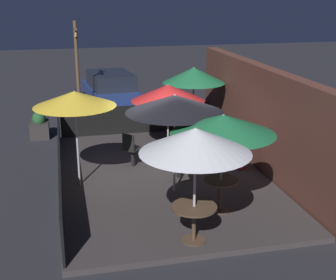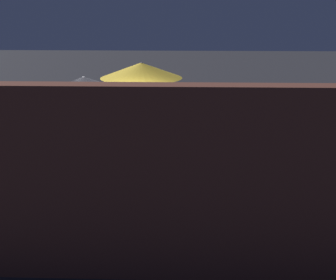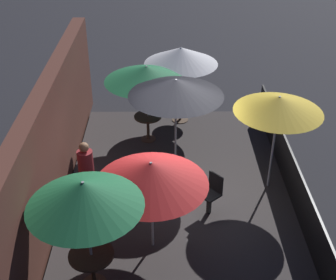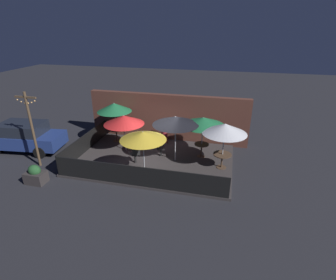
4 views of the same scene
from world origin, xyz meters
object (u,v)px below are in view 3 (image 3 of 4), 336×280
Objects in this scene: dining_table_2 at (148,121)px; patio_chair_1 at (212,192)px; patio_umbrella_2 at (147,74)px; dining_table_0 at (92,261)px; patio_umbrella_3 at (151,173)px; patio_umbrella_4 at (176,88)px; patron_0 at (86,170)px; patio_umbrella_1 at (181,56)px; dining_table_1 at (180,103)px; patio_umbrella_0 at (84,194)px; patio_umbrella_5 at (279,104)px; patio_chair_0 at (163,169)px.

dining_table_2 is 0.78× the size of patio_chair_1.
dining_table_0 is (-5.14, 0.85, -1.38)m from patio_umbrella_2.
patio_umbrella_3 is 4.32m from dining_table_2.
patio_umbrella_4 is at bearing -21.99° from dining_table_0.
patio_chair_1 is at bearing 38.24° from patron_0.
patio_umbrella_1 is 1.02× the size of patio_umbrella_2.
patio_umbrella_3 is 5.43m from dining_table_1.
patio_umbrella_0 is at bearing 164.24° from patio_umbrella_1.
dining_table_1 is at bearing -15.76° from dining_table_0.
patio_umbrella_1 reaches higher than dining_table_0.
patio_umbrella_0 reaches higher than dining_table_0.
patio_umbrella_1 reaches higher than dining_table_1.
dining_table_0 is 6.48m from dining_table_1.
dining_table_1 is at bearing 31.70° from patio_umbrella_5.
patio_umbrella_4 reaches higher than dining_table_2.
patio_chair_0 is 1.42m from patio_chair_1.
dining_table_2 reaches higher than dining_table_1.
patio_umbrella_1 is at bearing 31.70° from patio_umbrella_5.
patio_umbrella_5 is at bearing 55.79° from patron_0.
patio_chair_0 is (-3.24, 0.49, -1.54)m from patio_umbrella_1.
dining_table_1 is 3.28m from patio_chair_0.
patio_umbrella_4 is (-2.35, 0.19, 0.13)m from patio_umbrella_1.
patio_chair_1 is (2.04, -2.32, -1.56)m from patio_umbrella_0.
patio_umbrella_0 is 1.09× the size of patio_umbrella_3.
patio_umbrella_1 is at bearing -39.76° from patio_umbrella_2.
patio_umbrella_4 is at bearing 81.11° from patron_0.
patio_chair_0 is (-3.24, 0.49, -0.09)m from dining_table_1.
patio_chair_1 is at bearing -172.42° from patio_umbrella_1.
patio_umbrella_2 is at bearing -9.34° from patio_umbrella_0.
patron_0 reaches higher than dining_table_2.
dining_table_0 is 0.62× the size of patron_0.
patio_umbrella_0 is 2.86× the size of dining_table_0.
patio_umbrella_5 reaches higher than patio_umbrella_3.
patio_chair_1 is at bearing -172.42° from dining_table_1.
patio_umbrella_2 is at bearing 53.63° from patio_umbrella_5.
dining_table_0 is 2.85m from patron_0.
patio_umbrella_5 is 3.97m from dining_table_2.
patio_umbrella_2 is 2.98× the size of dining_table_2.
patio_umbrella_0 is at bearing 158.01° from patio_umbrella_4.
patio_umbrella_0 reaches higher than patio_umbrella_3.
patio_umbrella_5 is (-2.15, -2.93, 0.21)m from patio_umbrella_2.
patio_chair_1 is at bearing -143.44° from patio_chair_0.
patio_umbrella_5 is at bearing -126.37° from dining_table_2.
dining_table_1 is at bearing -123.75° from patio_chair_1.
patio_umbrella_1 is 2.78× the size of dining_table_0.
patio_umbrella_3 is at bearing -1.79° from patio_chair_1.
dining_table_2 is at bearing 90.00° from patio_umbrella_2.
patron_0 is at bearing 92.41° from patio_umbrella_5.
patio_umbrella_0 is at bearing -26.53° from patron_0.
patio_chair_1 reaches higher than patio_chair_0.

